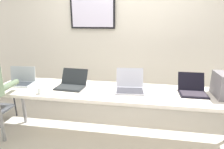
% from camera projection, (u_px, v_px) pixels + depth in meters
% --- Properties ---
extents(ground, '(8.00, 8.00, 0.04)m').
position_uv_depth(ground, '(115.00, 142.00, 2.64)').
color(ground, beige).
extents(back_wall, '(8.00, 0.11, 2.76)m').
position_uv_depth(back_wall, '(124.00, 36.00, 3.31)').
color(back_wall, silver).
rests_on(back_wall, ground).
extents(workbench, '(3.30, 0.70, 0.76)m').
position_uv_depth(workbench, '(115.00, 94.00, 2.43)').
color(workbench, silver).
rests_on(workbench, ground).
extents(laptop_station_0, '(0.39, 0.29, 0.24)m').
position_uv_depth(laptop_station_0, '(21.00, 80.00, 2.67)').
color(laptop_station_0, '#ABB5BC').
rests_on(laptop_station_0, workbench).
extents(laptop_station_1, '(0.40, 0.37, 0.22)m').
position_uv_depth(laptop_station_1, '(72.00, 83.00, 2.54)').
color(laptop_station_1, '#212527').
rests_on(laptop_station_1, workbench).
extents(laptop_station_2, '(0.40, 0.41, 0.26)m').
position_uv_depth(laptop_station_2, '(130.00, 86.00, 2.43)').
color(laptop_station_2, '#AEAFBB').
rests_on(laptop_station_2, workbench).
extents(laptop_station_3, '(0.32, 0.34, 0.23)m').
position_uv_depth(laptop_station_3, '(192.00, 89.00, 2.32)').
color(laptop_station_3, black).
rests_on(laptop_station_3, workbench).
extents(coffee_mug, '(0.07, 0.07, 0.08)m').
position_uv_depth(coffee_mug, '(40.00, 90.00, 2.31)').
color(coffee_mug, white).
rests_on(coffee_mug, workbench).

